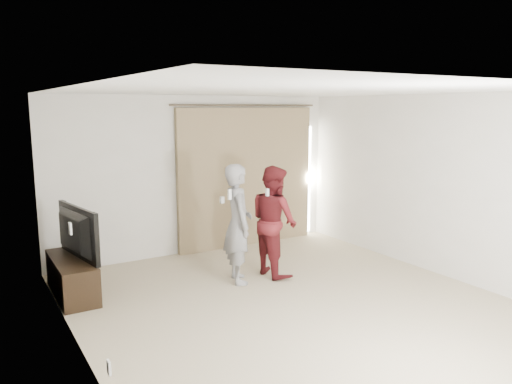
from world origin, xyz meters
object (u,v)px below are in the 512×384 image
Objects in this scene: tv_console at (72,277)px; person_woman at (274,221)px; tv at (69,233)px; person_man at (238,224)px.

tv_console is 0.79× the size of person_woman.
person_woman reaches higher than tv_console.
person_man is (2.10, -0.65, 0.00)m from tv.
person_woman is at bearing 1.22° from person_man.
person_man reaches higher than tv_console.
person_man is at bearing -17.28° from tv_console.
tv_console is at bearing -0.00° from tv.
tv_console is 0.77× the size of person_man.
person_woman is (2.70, -0.64, 0.55)m from tv_console.
person_woman reaches higher than tv.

